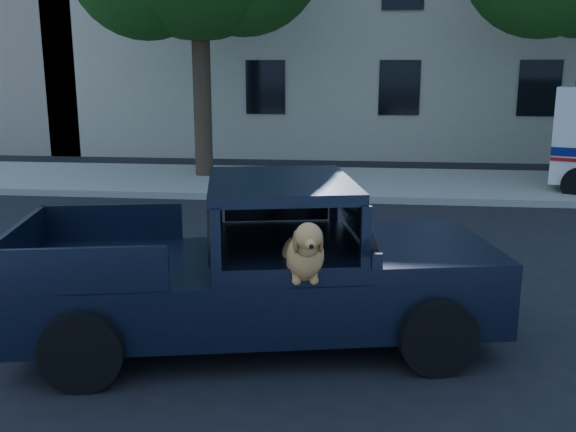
{
  "coord_description": "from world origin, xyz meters",
  "views": [
    {
      "loc": [
        -0.11,
        -6.06,
        2.79
      ],
      "look_at": [
        -0.77,
        -0.24,
        1.43
      ],
      "focal_mm": 40.0,
      "sensor_mm": 36.0,
      "label": 1
    }
  ],
  "objects": [
    {
      "name": "ground",
      "position": [
        0.0,
        0.0,
        0.0
      ],
      "size": [
        120.0,
        120.0,
        0.0
      ],
      "primitive_type": "plane",
      "color": "black",
      "rests_on": "ground"
    },
    {
      "name": "far_sidewalk",
      "position": [
        0.0,
        9.2,
        0.07
      ],
      "size": [
        60.0,
        4.0,
        0.15
      ],
      "primitive_type": "cube",
      "color": "gray",
      "rests_on": "ground"
    },
    {
      "name": "lane_stripes",
      "position": [
        2.0,
        3.4,
        0.01
      ],
      "size": [
        21.6,
        0.14,
        0.01
      ],
      "primitive_type": null,
      "color": "silver",
      "rests_on": "ground"
    },
    {
      "name": "building_main",
      "position": [
        3.0,
        16.5,
        4.5
      ],
      "size": [
        26.0,
        6.0,
        9.0
      ],
      "primitive_type": "cube",
      "color": "#BBB59A",
      "rests_on": "ground"
    },
    {
      "name": "pickup_truck",
      "position": [
        -1.19,
        0.12,
        0.58
      ],
      "size": [
        5.04,
        2.87,
        1.7
      ],
      "rotation": [
        0.0,
        0.0,
        0.21
      ],
      "color": "black",
      "rests_on": "ground"
    }
  ]
}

